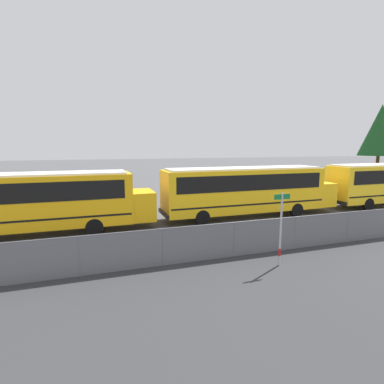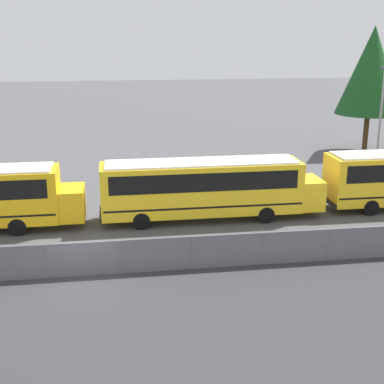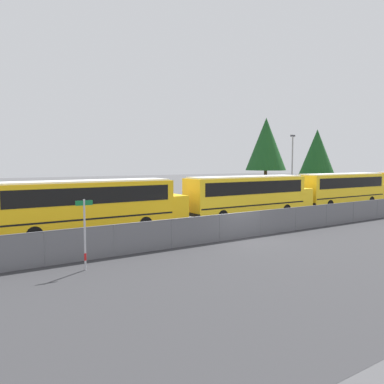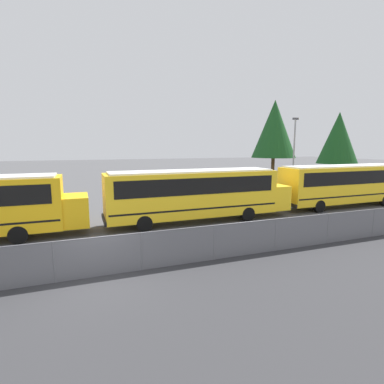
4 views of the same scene
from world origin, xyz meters
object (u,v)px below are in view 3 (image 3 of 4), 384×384
at_px(school_bus_2, 92,202).
at_px(street_sign, 85,233).
at_px(school_bus_4, 344,187).
at_px(tree_0, 266,144).
at_px(light_pole, 292,164).
at_px(school_bus_3, 250,193).
at_px(tree_1, 317,153).

height_order(school_bus_2, street_sign, school_bus_2).
xyz_separation_m(school_bus_4, tree_0, (3.68, 14.87, 4.97)).
height_order(street_sign, light_pole, light_pole).
relative_size(school_bus_4, tree_0, 1.16).
relative_size(school_bus_4, light_pole, 1.60).
bearing_deg(tree_0, street_sign, -144.61).
distance_m(school_bus_3, tree_0, 23.06).
bearing_deg(light_pole, school_bus_2, -163.21).
relative_size(light_pole, tree_0, 0.73).
xyz_separation_m(light_pole, tree_0, (2.54, 7.06, 2.70)).
height_order(school_bus_3, street_sign, school_bus_3).
bearing_deg(school_bus_2, tree_0, 27.24).
xyz_separation_m(school_bus_2, tree_0, (29.56, 15.22, 4.97)).
distance_m(school_bus_3, tree_1, 31.03).
bearing_deg(tree_0, school_bus_4, -103.91).
relative_size(street_sign, tree_1, 0.31).
xyz_separation_m(school_bus_3, school_bus_4, (12.90, 0.37, 0.00)).
xyz_separation_m(school_bus_3, light_pole, (14.04, 8.17, 2.27)).
relative_size(school_bus_3, tree_0, 1.16).
xyz_separation_m(school_bus_3, street_sign, (-15.88, -7.83, -0.39)).
xyz_separation_m(tree_0, tree_1, (10.36, -0.35, -1.03)).
xyz_separation_m(school_bus_3, tree_1, (26.94, 14.88, 3.95)).
bearing_deg(tree_1, school_bus_2, -159.58).
bearing_deg(light_pole, tree_1, 27.49).
xyz_separation_m(school_bus_3, tree_0, (16.58, 15.24, 4.97)).
distance_m(street_sign, tree_1, 48.66).
relative_size(school_bus_3, tree_1, 1.30).
distance_m(tree_0, tree_1, 10.41).
distance_m(school_bus_3, light_pole, 16.41).
height_order(school_bus_3, school_bus_4, same).
height_order(school_bus_4, light_pole, light_pole).
bearing_deg(school_bus_2, school_bus_3, -0.09).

